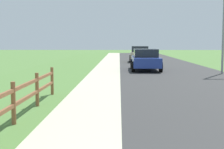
# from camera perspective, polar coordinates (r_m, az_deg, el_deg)

# --- Properties ---
(ground_plane) EXTENTS (120.00, 120.00, 0.00)m
(ground_plane) POSITION_cam_1_polar(r_m,az_deg,el_deg) (26.79, 1.38, 1.36)
(ground_plane) COLOR #4C7436
(road_asphalt) EXTENTS (7.00, 66.00, 0.01)m
(road_asphalt) POSITION_cam_1_polar(r_m,az_deg,el_deg) (29.00, 8.31, 1.64)
(road_asphalt) COLOR #2F2F2F
(road_asphalt) RESTS_ON ground
(curb_concrete) EXTENTS (6.00, 66.00, 0.01)m
(curb_concrete) POSITION_cam_1_polar(r_m,az_deg,el_deg) (28.93, -4.58, 1.67)
(curb_concrete) COLOR #B8B699
(curb_concrete) RESTS_ON ground
(grass_verge) EXTENTS (5.00, 66.00, 0.00)m
(grass_verge) POSITION_cam_1_polar(r_m,az_deg,el_deg) (29.12, -7.52, 1.67)
(grass_verge) COLOR #4C7436
(grass_verge) RESTS_ON ground
(parked_suv_blue) EXTENTS (2.10, 4.92, 1.51)m
(parked_suv_blue) POSITION_cam_1_polar(r_m,az_deg,el_deg) (23.54, 5.84, 2.63)
(parked_suv_blue) COLOR navy
(parked_suv_blue) RESTS_ON ground
(parked_car_beige) EXTENTS (2.19, 4.26, 1.60)m
(parked_car_beige) POSITION_cam_1_polar(r_m,az_deg,el_deg) (33.55, 4.84, 3.54)
(parked_car_beige) COLOR #C6B793
(parked_car_beige) RESTS_ON ground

